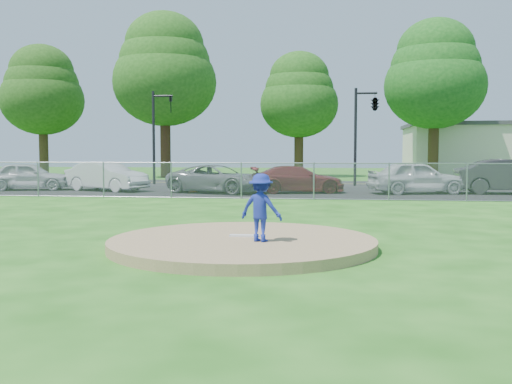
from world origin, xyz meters
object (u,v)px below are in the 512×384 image
(tree_center, at_px, (299,95))
(traffic_signal_left, at_px, (157,129))
(commercial_building, at_px, (509,150))
(parked_car_gray, at_px, (217,179))
(tree_far_left, at_px, (42,90))
(parked_car_darkred, at_px, (298,179))
(parked_car_pearl, at_px, (417,177))
(parked_car_charcoal, at_px, (510,177))
(traffic_signal_center, at_px, (373,105))
(pitcher, at_px, (261,208))
(tree_left, at_px, (165,69))
(parked_car_white, at_px, (107,176))
(tree_right, at_px, (435,74))
(parked_car_silver, at_px, (29,176))
(traffic_cone, at_px, (193,185))

(tree_center, bearing_deg, traffic_signal_left, -122.90)
(commercial_building, bearing_deg, parked_car_gray, -130.77)
(commercial_building, height_order, tree_far_left, tree_far_left)
(parked_car_darkred, distance_m, parked_car_pearl, 5.54)
(parked_car_charcoal, bearing_deg, traffic_signal_center, 48.50)
(tree_center, distance_m, parked_car_darkred, 19.21)
(pitcher, bearing_deg, tree_left, -52.02)
(traffic_signal_left, xyz_separation_m, pitcher, (9.19, -22.36, -2.50))
(traffic_signal_center, bearing_deg, parked_car_gray, -138.26)
(tree_center, bearing_deg, pitcher, -87.63)
(parked_car_white, bearing_deg, commercial_building, -27.53)
(parked_car_white, bearing_deg, tree_left, 27.26)
(tree_far_left, relative_size, tree_center, 1.09)
(tree_right, bearing_deg, traffic_signal_left, -150.62)
(parked_car_silver, bearing_deg, parked_car_darkred, -105.89)
(traffic_signal_center, xyz_separation_m, parked_car_silver, (-17.64, -6.09, -3.89))
(tree_right, relative_size, traffic_signal_center, 2.08)
(tree_left, xyz_separation_m, pitcher, (11.42, -31.36, -7.38))
(pitcher, height_order, parked_car_white, pitcher)
(pitcher, bearing_deg, traffic_signal_left, -49.70)
(tree_left, xyz_separation_m, traffic_signal_center, (14.97, -9.00, -3.63))
(parked_car_gray, xyz_separation_m, parked_car_charcoal, (13.56, 1.20, 0.13))
(tree_left, xyz_separation_m, parked_car_charcoal, (20.89, -14.63, -7.43))
(traffic_signal_center, distance_m, traffic_cone, 11.85)
(traffic_signal_center, relative_size, parked_car_silver, 1.34)
(parked_car_charcoal, bearing_deg, parked_car_gray, 97.10)
(tree_left, relative_size, parked_car_pearl, 2.80)
(tree_center, height_order, parked_car_silver, tree_center)
(pitcher, relative_size, parked_car_charcoal, 0.27)
(pitcher, xyz_separation_m, parked_car_darkred, (-0.33, 16.09, -0.21))
(commercial_building, bearing_deg, tree_left, -165.47)
(tree_center, height_order, parked_car_darkred, tree_center)
(tree_far_left, distance_m, pitcher, 40.67)
(tree_center, xyz_separation_m, traffic_signal_left, (-7.76, -12.00, -3.11))
(tree_center, bearing_deg, tree_left, -163.30)
(tree_left, bearing_deg, parked_car_pearl, -42.10)
(parked_car_white, bearing_deg, parked_car_silver, 110.63)
(traffic_signal_left, xyz_separation_m, parked_car_darkred, (8.86, -6.27, -2.71))
(tree_right, distance_m, traffic_cone, 22.85)
(pitcher, bearing_deg, commercial_building, -94.13)
(traffic_signal_center, xyz_separation_m, parked_car_charcoal, (5.92, -5.63, -3.80))
(parked_car_white, relative_size, parked_car_pearl, 0.98)
(pitcher, bearing_deg, tree_far_left, -38.13)
(tree_far_left, xyz_separation_m, parked_car_charcoal, (31.89, -16.63, -6.25))
(traffic_cone, bearing_deg, traffic_signal_center, 36.56)
(tree_right, bearing_deg, pitcher, -104.84)
(parked_car_silver, relative_size, parked_car_white, 0.95)
(traffic_signal_center, distance_m, parked_car_charcoal, 9.00)
(pitcher, bearing_deg, parked_car_gray, -57.25)
(parked_car_white, bearing_deg, traffic_signal_center, -43.96)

